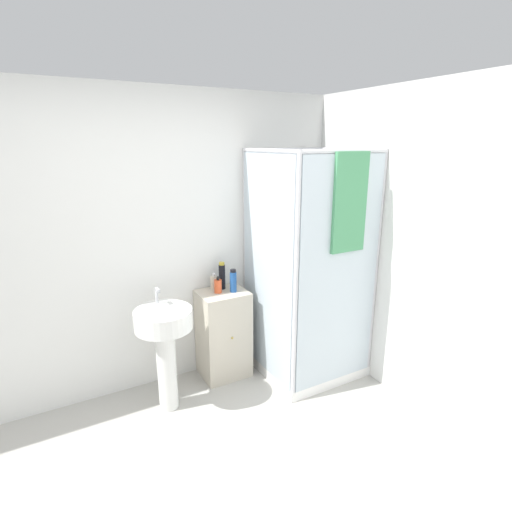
% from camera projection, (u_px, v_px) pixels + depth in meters
% --- Properties ---
extents(wall_back, '(6.40, 0.06, 2.50)m').
position_uv_depth(wall_back, '(155.00, 245.00, 3.32)').
color(wall_back, white).
rests_on(wall_back, ground_plane).
extents(wall_right, '(0.06, 6.40, 2.50)m').
position_uv_depth(wall_right, '(474.00, 269.00, 2.68)').
color(wall_right, white).
rests_on(wall_right, ground_plane).
extents(shower_enclosure, '(0.86, 0.89, 2.03)m').
position_uv_depth(shower_enclosure, '(306.00, 315.00, 3.59)').
color(shower_enclosure, white).
rests_on(shower_enclosure, ground_plane).
extents(vanity_cabinet, '(0.42, 0.37, 0.81)m').
position_uv_depth(vanity_cabinet, '(223.00, 334.00, 3.61)').
color(vanity_cabinet, beige).
rests_on(vanity_cabinet, ground_plane).
extents(sink, '(0.44, 0.44, 0.98)m').
position_uv_depth(sink, '(165.00, 337.00, 3.08)').
color(sink, white).
rests_on(sink, ground_plane).
extents(soap_dispenser, '(0.07, 0.07, 0.15)m').
position_uv_depth(soap_dispenser, '(218.00, 286.00, 3.47)').
color(soap_dispenser, '#E5562D').
rests_on(soap_dispenser, vanity_cabinet).
extents(shampoo_bottle_tall_black, '(0.06, 0.06, 0.25)m').
position_uv_depth(shampoo_bottle_tall_black, '(222.00, 276.00, 3.55)').
color(shampoo_bottle_tall_black, black).
rests_on(shampoo_bottle_tall_black, vanity_cabinet).
extents(shampoo_bottle_blue, '(0.06, 0.06, 0.20)m').
position_uv_depth(shampoo_bottle_blue, '(233.00, 281.00, 3.48)').
color(shampoo_bottle_blue, '#1E4C93').
rests_on(shampoo_bottle_blue, vanity_cabinet).
extents(lotion_bottle_white, '(0.06, 0.06, 0.15)m').
position_uv_depth(lotion_bottle_white, '(214.00, 283.00, 3.54)').
color(lotion_bottle_white, beige).
rests_on(lotion_bottle_white, vanity_cabinet).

